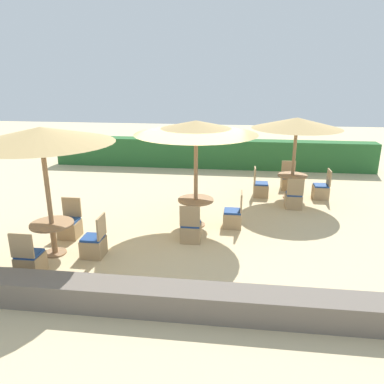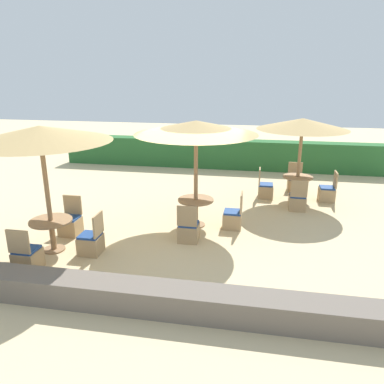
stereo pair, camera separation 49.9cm
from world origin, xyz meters
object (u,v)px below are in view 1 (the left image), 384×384
patio_chair_back_right_north (288,182)px  patio_chair_front_left_east (94,245)px  patio_chair_back_right_west (260,188)px  patio_chair_center_south (191,231)px  round_table_front_left (53,231)px  patio_chair_front_left_north (70,227)px  patio_chair_back_right_south (293,199)px  parasol_front_left (41,136)px  parasol_center (196,128)px  parasol_back_right (297,123)px  round_table_center (196,206)px  round_table_back_right (292,181)px  patio_chair_back_right_east (321,190)px  patio_chair_front_left_south (30,262)px  patio_chair_center_east (233,217)px

patio_chair_back_right_north → patio_chair_front_left_east: 7.18m
patio_chair_back_right_west → patio_chair_center_south: size_ratio=1.00×
round_table_front_left → patio_chair_front_left_north: patio_chair_front_left_north is taller
patio_chair_back_right_south → parasol_front_left: 6.98m
parasol_front_left → round_table_front_left: 2.05m
parasol_center → patio_chair_front_left_north: bearing=-159.5°
parasol_back_right → parasol_center: size_ratio=0.89×
patio_chair_front_left_east → parasol_back_right: bearing=-46.0°
parasol_center → patio_chair_center_south: bearing=-90.2°
patio_chair_front_left_north → round_table_center: bearing=-159.5°
parasol_back_right → round_table_center: parasol_back_right is taller
patio_chair_back_right_north → patio_chair_center_south: bearing=58.4°
round_table_back_right → parasol_front_left: (-5.58, -4.52, 2.03)m
patio_chair_back_right_east → patio_chair_front_left_south: bearing=129.7°
parasol_back_right → patio_chair_back_right_north: size_ratio=2.87×
round_table_center → patio_chair_back_right_east: bearing=35.7°
parasol_center → parasol_front_left: size_ratio=1.03×
round_table_center → parasol_back_right: bearing=43.4°
parasol_back_right → patio_chair_back_right_west: bearing=178.2°
round_table_back_right → patio_chair_center_south: bearing=-127.6°
round_table_center → patio_chair_front_left_north: (-2.90, -1.08, -0.26)m
patio_chair_back_right_east → patio_chair_front_left_north: size_ratio=1.00×
patio_chair_back_right_east → round_table_front_left: bearing=125.1°
patio_chair_back_right_east → patio_chair_center_east: (-2.68, -2.59, 0.00)m
parasol_back_right → round_table_back_right: (0.00, -0.00, -1.78)m
parasol_back_right → patio_chair_front_left_south: (-5.64, -5.40, -2.06)m
round_table_back_right → round_table_front_left: (-5.58, -4.52, -0.02)m
round_table_back_right → patio_chair_back_right_south: bearing=-93.3°
round_table_center → round_table_front_left: size_ratio=0.99×
parasol_front_left → patio_chair_front_left_east: parasol_front_left is taller
patio_chair_back_right_east → parasol_center: size_ratio=0.31×
round_table_center → patio_chair_front_left_south: patio_chair_front_left_south is taller
patio_chair_center_south → parasol_front_left: size_ratio=0.32×
patio_chair_back_right_west → patio_chair_back_right_east: bearing=90.3°
round_table_center → patio_chair_center_south: bearing=-90.2°
patio_chair_back_right_east → parasol_front_left: (-6.49, -4.56, 2.32)m
patio_chair_back_right_north → patio_chair_center_east: 3.90m
patio_chair_back_right_south → patio_chair_front_left_north: size_ratio=1.00×
round_table_center → patio_chair_front_left_south: bearing=-135.9°
patio_chair_back_right_north → patio_chair_front_left_north: size_ratio=1.00×
round_table_back_right → patio_chair_back_right_east: 0.96m
patio_chair_front_left_east → patio_chair_back_right_north: bearing=-40.8°
parasol_back_right → patio_chair_front_left_south: parasol_back_right is taller
round_table_back_right → round_table_center: size_ratio=1.00×
patio_chair_front_left_south → patio_chair_front_left_north: size_ratio=1.00×
patio_chair_back_right_north → patio_chair_center_south: (-2.73, -4.44, 0.00)m
patio_chair_center_south → round_table_front_left: (-2.86, -1.00, 0.27)m
patio_chair_center_south → patio_chair_front_left_south: bearing=-147.3°
patio_chair_back_right_north → patio_chair_front_left_south: size_ratio=1.00×
patio_chair_back_right_north → patio_chair_center_east: bearing=62.9°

